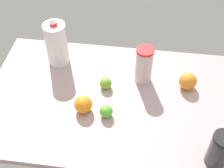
{
  "coord_description": "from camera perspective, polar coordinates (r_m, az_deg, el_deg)",
  "views": [
    {
      "loc": [
        -12.82,
        95.31,
        114.55
      ],
      "look_at": [
        0.0,
        0.0,
        13.0
      ],
      "focal_mm": 50.0,
      "sensor_mm": 36.0,
      "label": 1
    }
  ],
  "objects": [
    {
      "name": "orange_beside_bowl",
      "position": [
        1.54,
        13.71,
        0.51
      ],
      "size": [
        8.41,
        8.41,
        8.41
      ],
      "primitive_type": "sphere",
      "color": "orange",
      "rests_on": "countertop"
    },
    {
      "name": "milk_jug",
      "position": [
        1.6,
        -10.09,
        7.23
      ],
      "size": [
        11.02,
        11.02,
        24.9
      ],
      "color": "white",
      "rests_on": "countertop"
    },
    {
      "name": "countertop",
      "position": [
        1.48,
        -0.0,
        -3.05
      ],
      "size": [
        120.0,
        76.0,
        3.0
      ],
      "primitive_type": "cube",
      "color": "#B4989A",
      "rests_on": "ground"
    },
    {
      "name": "lime_loose",
      "position": [
        1.5,
        -1.17,
        0.18
      ],
      "size": [
        5.83,
        5.83,
        5.83
      ],
      "primitive_type": "sphere",
      "color": "#6EAF2F",
      "rests_on": "countertop"
    },
    {
      "name": "shaker_bottle",
      "position": [
        1.27,
        19.06,
        -11.34
      ],
      "size": [
        8.48,
        8.48,
        16.98
      ],
      "color": "#3B393E",
      "rests_on": "countertop"
    },
    {
      "name": "lime_near_front",
      "position": [
        1.39,
        -1.07,
        -5.01
      ],
      "size": [
        5.89,
        5.89,
        5.89
      ],
      "primitive_type": "sphere",
      "color": "#5DBB37",
      "rests_on": "countertop"
    },
    {
      "name": "orange_by_jug",
      "position": [
        1.4,
        -5.28,
        -3.74
      ],
      "size": [
        8.13,
        8.13,
        8.13
      ],
      "primitive_type": "sphere",
      "color": "orange",
      "rests_on": "countertop"
    },
    {
      "name": "tumbler_cup",
      "position": [
        1.5,
        5.86,
        3.47
      ],
      "size": [
        8.36,
        8.36,
        19.58
      ],
      "color": "beige",
      "rests_on": "countertop"
    }
  ]
}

